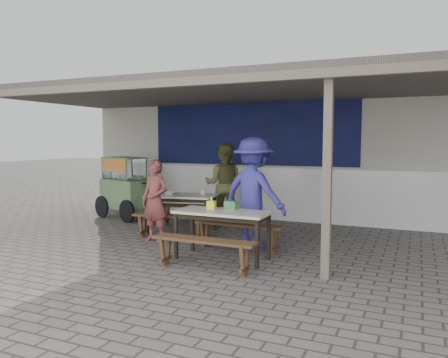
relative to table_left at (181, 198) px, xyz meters
name	(u,v)px	position (x,y,z in m)	size (l,w,h in m)	color
ground	(199,246)	(0.86, -0.91, -0.67)	(60.00, 60.00, 0.00)	#625E58
back_wall	(266,145)	(0.86, 2.66, 1.05)	(9.00, 1.28, 3.50)	#B5AEA3
warung_roof	(221,92)	(0.87, -0.02, 2.04)	(9.00, 4.21, 2.81)	#544D48
table_left	(181,198)	(0.00, 0.00, 0.00)	(1.44, 0.96, 0.75)	silver
bench_left_street	(170,221)	(0.11, -0.60, -0.34)	(1.46, 0.52, 0.45)	brown
bench_left_wall	(191,210)	(-0.11, 0.60, -0.34)	(1.46, 0.52, 0.45)	brown
table_right	(222,216)	(1.57, -1.51, 0.00)	(1.44, 0.65, 0.75)	silver
bench_right_street	(203,246)	(1.57, -2.15, -0.33)	(1.54, 0.28, 0.45)	brown
bench_right_wall	(238,230)	(1.57, -0.88, -0.33)	(1.54, 0.28, 0.45)	brown
vendor_cart	(125,185)	(-1.98, 0.83, 0.11)	(1.84, 1.08, 1.44)	#67885B
patron_street_side	(155,201)	(-0.02, -0.93, 0.07)	(0.54, 0.35, 1.48)	brown
patron_wall_side	(224,184)	(0.46, 1.05, 0.20)	(0.85, 0.66, 1.75)	brown
patron_right_table	(254,192)	(1.74, -0.57, 0.27)	(1.21, 0.70, 1.88)	#3C389E
tissue_box	(211,205)	(1.33, -1.39, 0.14)	(0.12, 0.12, 0.12)	#F4FA29
donation_box	(231,205)	(1.64, -1.32, 0.14)	(0.19, 0.13, 0.13)	#377C47
condiment_jar	(203,192)	(0.38, 0.19, 0.13)	(0.09, 0.09, 0.10)	silver
condiment_bowl	(170,193)	(-0.21, -0.08, 0.11)	(0.22, 0.22, 0.05)	white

